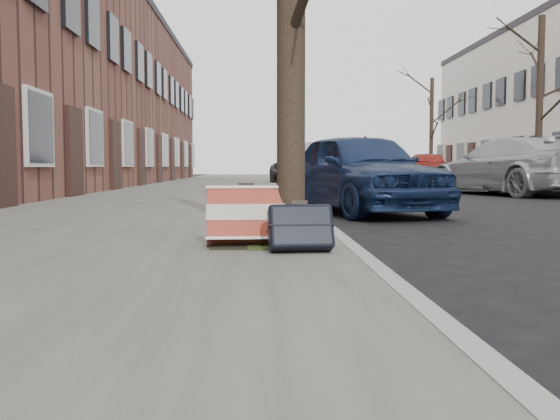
{
  "coord_description": "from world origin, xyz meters",
  "views": [
    {
      "loc": [
        -2.04,
        -4.14,
        0.78
      ],
      "look_at": [
        -1.87,
        0.8,
        0.44
      ],
      "focal_mm": 40.0,
      "sensor_mm": 36.0,
      "label": 1
    }
  ],
  "objects_px": {
    "suitcase_red": "(246,216)",
    "suitcase_navy": "(301,227)",
    "car_near_mid": "(331,168)",
    "car_near_front": "(360,172)"
  },
  "relations": [
    {
      "from": "suitcase_red",
      "to": "car_near_front",
      "type": "relative_size",
      "value": 0.16
    },
    {
      "from": "suitcase_red",
      "to": "suitcase_navy",
      "type": "xyz_separation_m",
      "value": [
        0.43,
        -0.38,
        -0.05
      ]
    },
    {
      "from": "suitcase_red",
      "to": "car_near_mid",
      "type": "height_order",
      "value": "car_near_mid"
    },
    {
      "from": "suitcase_navy",
      "to": "car_near_mid",
      "type": "xyz_separation_m",
      "value": [
        1.81,
        13.43,
        0.44
      ]
    },
    {
      "from": "suitcase_red",
      "to": "suitcase_navy",
      "type": "height_order",
      "value": "suitcase_red"
    },
    {
      "from": "car_near_front",
      "to": "car_near_mid",
      "type": "bearing_deg",
      "value": 71.26
    },
    {
      "from": "suitcase_navy",
      "to": "car_near_mid",
      "type": "height_order",
      "value": "car_near_mid"
    },
    {
      "from": "suitcase_red",
      "to": "car_near_mid",
      "type": "xyz_separation_m",
      "value": [
        2.24,
        13.04,
        0.38
      ]
    },
    {
      "from": "suitcase_red",
      "to": "suitcase_navy",
      "type": "bearing_deg",
      "value": -44.03
    },
    {
      "from": "suitcase_red",
      "to": "suitcase_navy",
      "type": "distance_m",
      "value": 0.58
    }
  ]
}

